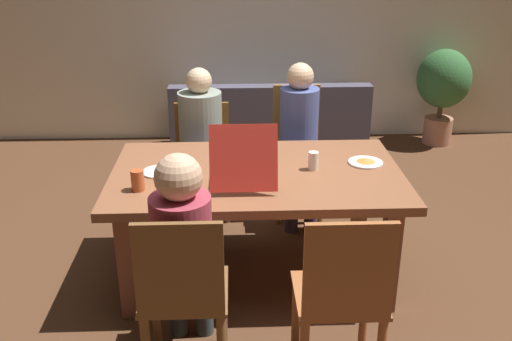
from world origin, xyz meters
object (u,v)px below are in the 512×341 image
chair_3 (342,297)px  couch (268,128)px  chair_2 (202,154)px  drinking_glass_1 (313,161)px  chair_1 (297,146)px  person_2 (200,133)px  pizza_box_0 (243,171)px  person_1 (300,131)px  plate_0 (160,172)px  plate_1 (366,162)px  chair_0 (183,295)px  drinking_glass_0 (138,180)px  potted_plant (443,85)px  dining_table (257,186)px  person_0 (183,243)px

chair_3 → couch: (-0.15, 3.22, -0.24)m
chair_2 → drinking_glass_1: 1.27m
chair_1 → person_2: 0.78m
pizza_box_0 → drinking_glass_1: 0.46m
person_1 → plate_0: 1.27m
person_2 → chair_3: size_ratio=1.22×
pizza_box_0 → plate_1: pizza_box_0 is taller
pizza_box_0 → plate_0: (-0.51, 0.13, -0.05)m
chair_1 → plate_1: 0.98m
chair_2 → drinking_glass_1: size_ratio=7.46×
chair_0 → drinking_glass_0: bearing=112.9°
chair_2 → pizza_box_0: 1.20m
person_1 → drinking_glass_1: 0.82m
chair_2 → person_2: person_2 is taller
person_1 → chair_0: bearing=-112.8°
chair_1 → person_2: bearing=-169.4°
chair_1 → person_1: person_1 is taller
potted_plant → pizza_box_0: bearing=-129.4°
plate_0 → potted_plant: size_ratio=0.21×
chair_2 → potted_plant: bearing=31.2°
chair_2 → chair_3: 2.15m
chair_2 → person_1: bearing=-12.4°
chair_0 → chair_3: size_ratio=0.99×
person_2 → potted_plant: bearing=33.6°
person_2 → plate_1: person_2 is taller
dining_table → pizza_box_0: size_ratio=3.76×
dining_table → plate_0: 0.61m
couch → potted_plant: (1.83, 0.27, 0.36)m
drinking_glass_1 → plate_0: bearing=-179.4°
dining_table → person_2: (-0.39, 0.85, 0.06)m
chair_1 → couch: chair_1 is taller
person_1 → plate_1: bearing=-65.1°
chair_1 → plate_0: chair_1 is taller
person_0 → plate_1: bearing=39.9°
plate_1 → drinking_glass_0: size_ratio=1.79×
dining_table → person_2: 0.94m
chair_2 → drinking_glass_0: size_ratio=7.02×
chair_0 → pizza_box_0: pizza_box_0 is taller
person_0 → potted_plant: (2.43, 3.28, -0.07)m
chair_2 → drinking_glass_1: bearing=-53.0°
dining_table → chair_3: chair_3 is taller
chair_3 → couch: chair_3 is taller
chair_0 → drinking_glass_1: chair_0 is taller
person_2 → potted_plant: 2.92m
chair_0 → drinking_glass_1: 1.25m
plate_1 → couch: (-0.49, 2.10, -0.47)m
person_1 → chair_2: (-0.75, 0.17, -0.24)m
chair_2 → chair_3: bearing=-69.5°
plate_1 → drinking_glass_1: 0.36m
person_0 → person_1: size_ratio=0.98×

